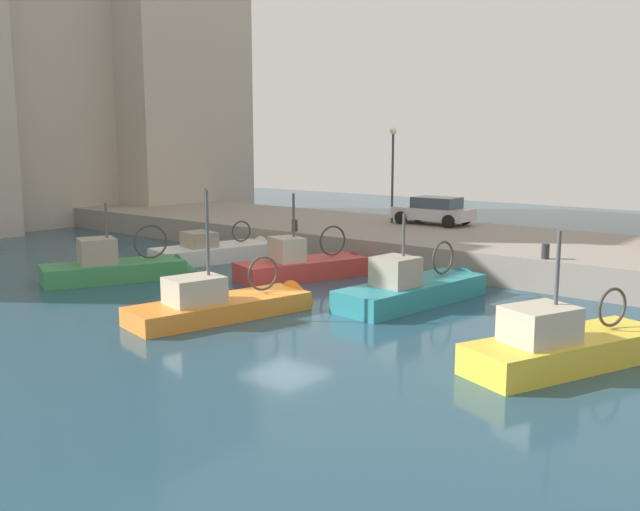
{
  "coord_description": "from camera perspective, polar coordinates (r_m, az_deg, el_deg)",
  "views": [
    {
      "loc": [
        -17.01,
        -15.53,
        5.47
      ],
      "look_at": [
        2.78,
        0.72,
        1.2
      ],
      "focal_mm": 39.47,
      "sensor_mm": 36.0,
      "label": 1
    }
  ],
  "objects": [
    {
      "name": "fishing_boat_red",
      "position": [
        28.04,
        -0.89,
        -1.53
      ],
      "size": [
        6.24,
        3.6,
        4.2
      ],
      "color": "#BC3833",
      "rests_on": "ground"
    },
    {
      "name": "mooring_bollard_mid",
      "position": [
        32.76,
        -2.07,
        2.45
      ],
      "size": [
        0.28,
        0.28,
        0.55
      ],
      "primitive_type": "cylinder",
      "color": "#2D2D33",
      "rests_on": "quay_wall"
    },
    {
      "name": "fishing_boat_green",
      "position": [
        28.69,
        -15.67,
        -1.59
      ],
      "size": [
        6.33,
        4.03,
        3.89
      ],
      "color": "#388951",
      "rests_on": "ground"
    },
    {
      "name": "water_surface",
      "position": [
        23.67,
        -2.93,
        -3.9
      ],
      "size": [
        80.0,
        80.0,
        0.0
      ],
      "primitive_type": "plane",
      "color": "navy",
      "rests_on": "ground"
    },
    {
      "name": "fishing_boat_teal",
      "position": [
        24.14,
        7.98,
        -3.43
      ],
      "size": [
        6.94,
        2.68,
        3.92
      ],
      "color": "teal",
      "rests_on": "ground"
    },
    {
      "name": "fishing_boat_yellow",
      "position": [
        18.47,
        19.87,
        -7.88
      ],
      "size": [
        6.45,
        3.83,
        4.12
      ],
      "color": "gold",
      "rests_on": "ground"
    },
    {
      "name": "fishing_boat_white",
      "position": [
        32.32,
        -8.03,
        -0.2
      ],
      "size": [
        6.44,
        3.44,
        4.22
      ],
      "color": "white",
      "rests_on": "ground"
    },
    {
      "name": "quay_streetlamp",
      "position": [
        36.01,
        5.92,
        7.8
      ],
      "size": [
        0.36,
        0.36,
        4.83
      ],
      "color": "#38383D",
      "rests_on": "quay_wall"
    },
    {
      "name": "quay_wall",
      "position": [
        32.83,
        10.69,
        0.77
      ],
      "size": [
        9.0,
        56.0,
        1.2
      ],
      "primitive_type": "cube",
      "color": "gray",
      "rests_on": "ground"
    },
    {
      "name": "mooring_bollard_south",
      "position": [
        26.46,
        17.81,
        0.33
      ],
      "size": [
        0.28,
        0.28,
        0.55
      ],
      "primitive_type": "cylinder",
      "color": "#2D2D33",
      "rests_on": "quay_wall"
    },
    {
      "name": "fishing_boat_orange",
      "position": [
        22.21,
        -7.25,
        -4.53
      ],
      "size": [
        6.76,
        3.11,
        4.78
      ],
      "color": "orange",
      "rests_on": "ground"
    },
    {
      "name": "parked_car_silver",
      "position": [
        35.79,
        9.23,
        3.63
      ],
      "size": [
        2.0,
        3.99,
        1.39
      ],
      "color": "#B7B7BC",
      "rests_on": "quay_wall"
    },
    {
      "name": "waterfront_building_west_mid",
      "position": [
        49.82,
        -22.34,
        14.71
      ],
      "size": [
        11.18,
        7.79,
        21.21
      ],
      "color": "#B2A899",
      "rests_on": "ground"
    },
    {
      "name": "waterfront_building_east_mid",
      "position": [
        51.92,
        -12.6,
        12.85
      ],
      "size": [
        9.82,
        8.62,
        17.44
      ],
      "color": "#B2A899",
      "rests_on": "ground"
    }
  ]
}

